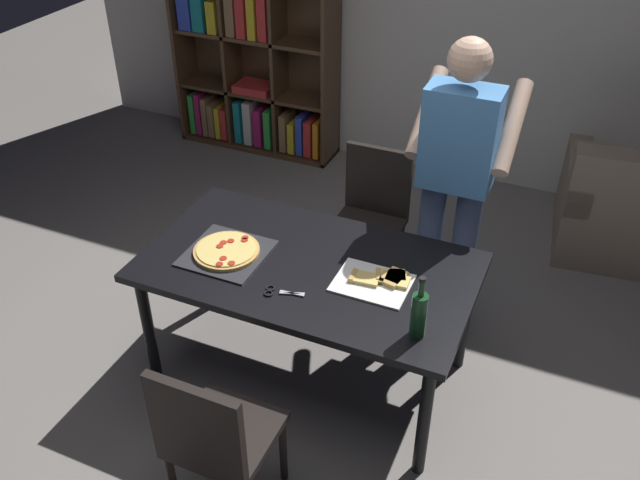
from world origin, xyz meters
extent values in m
plane|color=gray|center=(0.00, 0.00, 0.00)|extent=(12.00, 12.00, 0.00)
cube|color=black|center=(0.00, 0.00, 0.73)|extent=(1.66, 0.93, 0.04)
cylinder|color=black|center=(-0.75, -0.39, 0.35)|extent=(0.06, 0.06, 0.71)
cylinder|color=black|center=(0.75, -0.39, 0.35)|extent=(0.06, 0.06, 0.71)
cylinder|color=black|center=(-0.75, 0.39, 0.35)|extent=(0.06, 0.06, 0.71)
cylinder|color=black|center=(0.75, 0.39, 0.35)|extent=(0.06, 0.06, 0.71)
cube|color=black|center=(0.00, -0.87, 0.43)|extent=(0.42, 0.42, 0.04)
cube|color=black|center=(0.00, -1.06, 0.68)|extent=(0.42, 0.04, 0.45)
cylinder|color=black|center=(0.18, -0.69, 0.21)|extent=(0.04, 0.04, 0.41)
cylinder|color=black|center=(-0.18, -0.69, 0.21)|extent=(0.04, 0.04, 0.41)
cube|color=black|center=(0.00, 0.87, 0.43)|extent=(0.42, 0.42, 0.04)
cube|color=black|center=(0.00, 1.06, 0.68)|extent=(0.42, 0.04, 0.45)
cylinder|color=black|center=(-0.18, 0.69, 0.21)|extent=(0.04, 0.04, 0.41)
cylinder|color=black|center=(0.18, 0.69, 0.21)|extent=(0.04, 0.04, 0.41)
cylinder|color=black|center=(-0.18, 1.05, 0.21)|extent=(0.04, 0.04, 0.41)
cylinder|color=black|center=(0.18, 1.05, 0.21)|extent=(0.04, 0.04, 0.41)
cube|color=gray|center=(1.13, 1.97, 0.50)|extent=(0.25, 0.86, 0.20)
cube|color=#513823|center=(-2.24, 2.35, 0.97)|extent=(0.03, 0.35, 1.95)
cube|color=#513823|center=(-0.87, 2.35, 0.97)|extent=(0.03, 0.35, 1.95)
cube|color=#513823|center=(-1.55, 2.35, 0.01)|extent=(1.40, 0.35, 0.03)
cube|color=#513823|center=(-1.55, 2.51, 0.97)|extent=(1.40, 0.03, 1.95)
cube|color=#513823|center=(-1.55, 2.35, 0.50)|extent=(1.34, 0.29, 0.03)
cube|color=#513823|center=(-1.55, 2.35, 0.97)|extent=(1.34, 0.29, 0.03)
cube|color=#513823|center=(-1.77, 2.35, 0.97)|extent=(0.03, 0.29, 1.89)
cube|color=#513823|center=(-1.33, 2.35, 0.97)|extent=(0.03, 0.29, 1.89)
cube|color=green|center=(-2.16, 2.33, 0.23)|extent=(0.05, 0.22, 0.36)
cube|color=#B21E66|center=(-2.09, 2.33, 0.24)|extent=(0.05, 0.22, 0.38)
cube|color=olive|center=(-2.03, 2.33, 0.22)|extent=(0.05, 0.22, 0.35)
cube|color=olive|center=(-1.97, 2.33, 0.20)|extent=(0.06, 0.22, 0.30)
cube|color=yellow|center=(-1.90, 2.33, 0.19)|extent=(0.04, 0.22, 0.29)
cube|color=red|center=(-1.84, 2.33, 0.19)|extent=(0.06, 0.22, 0.29)
cube|color=teal|center=(-1.70, 2.33, 0.23)|extent=(0.06, 0.22, 0.37)
cube|color=silver|center=(-1.60, 2.33, 0.24)|extent=(0.07, 0.22, 0.39)
cube|color=#B21E66|center=(-1.50, 2.33, 0.21)|extent=(0.07, 0.22, 0.34)
cube|color=green|center=(-1.41, 2.33, 0.22)|extent=(0.06, 0.22, 0.34)
cube|color=olive|center=(-1.26, 2.33, 0.21)|extent=(0.06, 0.22, 0.33)
cube|color=yellow|center=(-1.18, 2.33, 0.18)|extent=(0.06, 0.22, 0.27)
cube|color=blue|center=(-1.10, 2.33, 0.22)|extent=(0.06, 0.22, 0.35)
cube|color=red|center=(-1.03, 2.33, 0.20)|extent=(0.06, 0.22, 0.31)
cube|color=orange|center=(-0.95, 2.33, 0.20)|extent=(0.05, 0.22, 0.32)
cube|color=red|center=(-1.55, 2.33, 0.55)|extent=(0.32, 0.25, 0.06)
cube|color=blue|center=(-2.13, 2.33, 1.12)|extent=(0.12, 0.22, 0.27)
cube|color=teal|center=(-2.00, 2.33, 1.13)|extent=(0.10, 0.22, 0.28)
cube|color=yellow|center=(-1.87, 2.33, 1.12)|extent=(0.08, 0.22, 0.26)
cube|color=olive|center=(-1.70, 2.33, 1.18)|extent=(0.08, 0.22, 0.37)
cube|color=red|center=(-1.60, 2.33, 1.18)|extent=(0.08, 0.22, 0.37)
cube|color=yellow|center=(-1.50, 2.33, 1.16)|extent=(0.07, 0.22, 0.34)
cube|color=red|center=(-1.41, 2.33, 1.18)|extent=(0.07, 0.22, 0.38)
cylinder|color=#38476B|center=(0.64, 0.72, 0.47)|extent=(0.14, 0.14, 0.95)
cylinder|color=#38476B|center=(0.44, 0.72, 0.47)|extent=(0.14, 0.14, 0.95)
cube|color=#4C8CD1|center=(0.54, 0.72, 1.23)|extent=(0.38, 0.22, 0.55)
sphere|color=#E0B293|center=(0.54, 0.72, 1.64)|extent=(0.22, 0.22, 0.22)
cylinder|color=#E0B293|center=(0.77, 0.90, 1.25)|extent=(0.09, 0.50, 0.39)
cylinder|color=#E0B293|center=(0.31, 0.90, 1.25)|extent=(0.09, 0.50, 0.39)
cube|color=#2D2D33|center=(-0.41, -0.09, 0.76)|extent=(0.40, 0.40, 0.01)
cylinder|color=tan|center=(-0.41, -0.09, 0.77)|extent=(0.34, 0.34, 0.02)
cylinder|color=#EACC6B|center=(-0.41, -0.09, 0.78)|extent=(0.30, 0.30, 0.01)
cylinder|color=#B22819|center=(-0.37, 0.01, 0.79)|extent=(0.04, 0.04, 0.00)
cylinder|color=#B22819|center=(-0.37, 0.03, 0.79)|extent=(0.04, 0.04, 0.00)
cylinder|color=#B22819|center=(-0.45, -0.05, 0.79)|extent=(0.04, 0.04, 0.00)
cylinder|color=#B22819|center=(-0.38, -0.22, 0.79)|extent=(0.04, 0.04, 0.00)
cylinder|color=#B22819|center=(-0.43, -0.02, 0.79)|extent=(0.04, 0.04, 0.00)
cylinder|color=#B22819|center=(-0.39, -0.17, 0.79)|extent=(0.04, 0.04, 0.00)
cylinder|color=#B22819|center=(-0.45, -0.09, 0.79)|extent=(0.04, 0.04, 0.00)
cylinder|color=#B22819|center=(-0.33, -0.19, 0.79)|extent=(0.04, 0.04, 0.00)
cube|color=white|center=(0.35, -0.02, 0.76)|extent=(0.36, 0.28, 0.01)
cube|color=#EACC6B|center=(0.31, -0.02, 0.77)|extent=(0.15, 0.10, 0.02)
cube|color=tan|center=(0.25, -0.02, 0.77)|extent=(0.03, 0.09, 0.02)
cube|color=#EACC6B|center=(0.45, 0.02, 0.77)|extent=(0.15, 0.10, 0.02)
cube|color=tan|center=(0.39, 0.02, 0.77)|extent=(0.03, 0.09, 0.02)
cube|color=#EACC6B|center=(0.44, 0.04, 0.77)|extent=(0.11, 0.15, 0.02)
cube|color=tan|center=(0.42, -0.02, 0.77)|extent=(0.09, 0.04, 0.02)
cube|color=#EACC6B|center=(0.42, 0.05, 0.77)|extent=(0.16, 0.13, 0.02)
cube|color=tan|center=(0.36, 0.03, 0.77)|extent=(0.05, 0.09, 0.02)
cylinder|color=#194723|center=(0.65, -0.28, 0.86)|extent=(0.07, 0.07, 0.22)
cylinder|color=#194723|center=(0.65, -0.28, 1.01)|extent=(0.03, 0.03, 0.08)
cylinder|color=black|center=(0.65, -0.28, 1.06)|extent=(0.03, 0.03, 0.02)
cube|color=silver|center=(0.03, -0.25, 0.76)|extent=(0.12, 0.05, 0.01)
cube|color=silver|center=(0.03, -0.25, 0.76)|extent=(0.12, 0.03, 0.01)
torus|color=black|center=(-0.08, -0.25, 0.76)|extent=(0.05, 0.05, 0.01)
torus|color=black|center=(-0.07, -0.29, 0.76)|extent=(0.05, 0.05, 0.01)
camera|label=1|loc=(1.15, -2.47, 2.80)|focal=38.30mm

